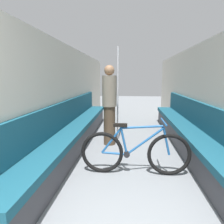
{
  "coord_description": "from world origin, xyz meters",
  "views": [
    {
      "loc": [
        -0.02,
        -0.5,
        1.41
      ],
      "look_at": [
        -0.37,
        3.38,
        0.74
      ],
      "focal_mm": 32.0,
      "sensor_mm": 36.0,
      "label": 1
    }
  ],
  "objects": [
    {
      "name": "wall_right",
      "position": [
        1.4,
        3.4,
        1.05
      ],
      "size": [
        0.1,
        10.01,
        2.1
      ],
      "primitive_type": "cube",
      "color": "beige",
      "rests_on": "ground"
    },
    {
      "name": "bench_seat_row_left",
      "position": [
        -1.15,
        3.37,
        0.31
      ],
      "size": [
        0.47,
        5.35,
        0.95
      ],
      "color": "#3D3D42",
      "rests_on": "ground"
    },
    {
      "name": "bicycle",
      "position": [
        0.06,
        2.3,
        0.34
      ],
      "size": [
        1.61,
        0.46,
        0.81
      ],
      "rotation": [
        0.0,
        0.0,
        -0.3
      ],
      "color": "black",
      "rests_on": "ground"
    },
    {
      "name": "passenger_standing",
      "position": [
        -0.45,
        3.61,
        0.86
      ],
      "size": [
        0.3,
        0.3,
        1.67
      ],
      "rotation": [
        0.0,
        0.0,
        2.82
      ],
      "color": "#473828",
      "rests_on": "ground"
    },
    {
      "name": "bench_seat_row_right",
      "position": [
        1.15,
        3.37,
        0.31
      ],
      "size": [
        0.47,
        5.35,
        0.95
      ],
      "color": "#3D3D42",
      "rests_on": "ground"
    },
    {
      "name": "wall_left",
      "position": [
        -1.4,
        3.4,
        1.05
      ],
      "size": [
        0.1,
        10.01,
        2.1
      ],
      "primitive_type": "cube",
      "color": "beige",
      "rests_on": "ground"
    },
    {
      "name": "grab_pole_near",
      "position": [
        -0.29,
        3.93,
        1.01
      ],
      "size": [
        0.08,
        0.08,
        2.08
      ],
      "color": "gray",
      "rests_on": "ground"
    }
  ]
}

